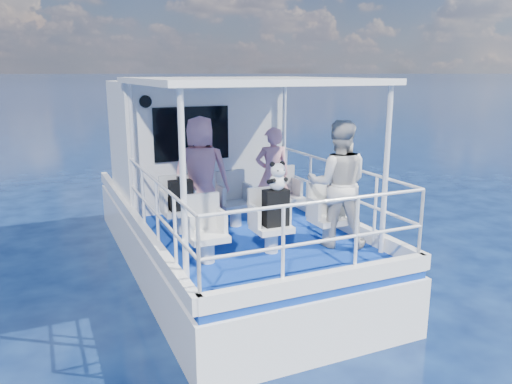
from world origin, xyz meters
The scene contains 20 objects.
ground centered at (0.00, 0.00, 0.00)m, with size 2000.00×2000.00×0.00m, color #071335.
hull centered at (0.00, 1.00, 0.00)m, with size 3.00×7.00×1.60m, color white.
deck centered at (0.00, 1.00, 0.85)m, with size 2.90×6.90×0.10m, color navy.
cabin centered at (0.00, 2.30, 2.00)m, with size 2.85×2.00×2.20m, color white.
canopy centered at (0.00, -0.20, 3.14)m, with size 3.00×3.20×0.08m, color white.
canopy_posts centered at (0.00, -0.25, 2.00)m, with size 2.77×2.97×2.20m.
railings centered at (0.00, -0.58, 1.40)m, with size 2.84×3.59×1.00m, color white, non-canonical shape.
seat_port_fwd centered at (-0.90, 0.20, 1.09)m, with size 0.48×0.46×0.38m, color silver.
seat_center_fwd centered at (0.00, 0.20, 1.09)m, with size 0.48×0.46×0.38m, color silver.
seat_stbd_fwd centered at (0.90, 0.20, 1.09)m, with size 0.48×0.46×0.38m, color silver.
seat_port_aft centered at (-0.90, -1.10, 1.09)m, with size 0.48×0.46×0.38m, color silver.
seat_center_aft centered at (0.00, -1.10, 1.09)m, with size 0.48×0.46×0.38m, color silver.
seat_stbd_aft centered at (0.90, -1.10, 1.09)m, with size 0.48×0.46×0.38m, color silver.
passenger_port_fwd centered at (-0.51, 0.31, 1.76)m, with size 0.65×0.46×1.73m, color pink.
passenger_stbd_fwd centered at (0.67, 0.27, 1.66)m, with size 0.55×0.36×1.51m, color pink.
passenger_stbd_aft centered at (0.96, -1.19, 1.77)m, with size 0.85×0.66×1.74m, color silver.
backpack_port centered at (-0.89, 0.13, 1.50)m, with size 0.34×0.19×0.44m, color black.
backpack_center centered at (0.04, -1.14, 1.52)m, with size 0.33×0.18×0.49m, color black.
compact_camera centered at (-0.89, 0.14, 1.75)m, with size 0.10×0.06×0.06m, color black.
panda centered at (0.05, -1.16, 1.95)m, with size 0.24×0.20×0.37m, color white, non-canonical shape.
Camera 1 is at (-2.76, -6.81, 3.26)m, focal length 35.00 mm.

